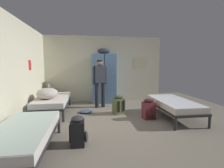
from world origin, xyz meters
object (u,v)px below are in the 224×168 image
object	(u,v)px
water_bottle	(49,86)
backpack_olive	(119,105)
bed_left_rear	(53,100)
bed_right	(173,104)
bed_left_front	(22,134)
locker_bank	(104,77)
bedding_heap	(47,93)
shelf_unit	(52,95)
backpack_maroon	(149,109)
backpack_black	(78,131)
clothes_pile_denim	(86,111)
person_traveler	(100,79)
lotion_bottle	(53,88)

from	to	relation	value
water_bottle	backpack_olive	xyz separation A→B (m)	(2.29, -1.54, -0.42)
bed_left_rear	bed_right	xyz separation A→B (m)	(3.40, -0.96, 0.00)
bed_left_rear	water_bottle	size ratio (longest dim) A/B	7.47
bed_left_front	bed_left_rear	bearing A→B (deg)	90.00
locker_bank	bedding_heap	distance (m)	2.31
locker_bank	bed_left_rear	size ratio (longest dim) A/B	1.09
shelf_unit	backpack_maroon	size ratio (longest dim) A/B	1.04
bed_left_front	backpack_black	size ratio (longest dim) A/B	3.45
shelf_unit	clothes_pile_denim	world-z (taller)	shelf_unit
water_bottle	clothes_pile_denim	distance (m)	1.98
bed_right	locker_bank	bearing A→B (deg)	128.55
bed_left_rear	bedding_heap	size ratio (longest dim) A/B	2.70
bed_right	shelf_unit	bearing A→B (deg)	150.03
person_traveler	shelf_unit	bearing A→B (deg)	158.95
bed_left_front	clothes_pile_denim	world-z (taller)	bed_left_front
bed_left_front	bed_left_rear	world-z (taller)	same
person_traveler	backpack_black	size ratio (longest dim) A/B	2.96
bedding_heap	person_traveler	world-z (taller)	person_traveler
person_traveler	backpack_black	xyz separation A→B (m)	(-0.61, -2.76, -0.72)
person_traveler	water_bottle	size ratio (longest dim) A/B	6.40
locker_bank	bed_left_rear	world-z (taller)	locker_bank
backpack_black	lotion_bottle	bearing A→B (deg)	107.14
shelf_unit	bedding_heap	world-z (taller)	bedding_heap
bed_right	clothes_pile_denim	size ratio (longest dim) A/B	4.69
shelf_unit	person_traveler	bearing A→B (deg)	-21.05
bedding_heap	water_bottle	xyz separation A→B (m)	(-0.24, 1.41, 0.04)
bedding_heap	bed_right	bearing A→B (deg)	-11.56
lotion_bottle	backpack_olive	bearing A→B (deg)	-34.64
bedding_heap	backpack_olive	xyz separation A→B (m)	(2.06, -0.13, -0.39)
backpack_black	person_traveler	bearing A→B (deg)	77.53
backpack_maroon	lotion_bottle	bearing A→B (deg)	143.86
bed_right	lotion_bottle	xyz separation A→B (m)	(-3.58, 2.07, 0.25)
bed_right	bedding_heap	bearing A→B (deg)	168.44
bedding_heap	backpack_olive	size ratio (longest dim) A/B	1.28
shelf_unit	bed_left_rear	distance (m)	1.18
shelf_unit	clothes_pile_denim	distance (m)	1.83
bed_right	backpack_maroon	size ratio (longest dim) A/B	3.45
bed_left_front	lotion_bottle	world-z (taller)	lotion_bottle
bed_left_front	bed_right	size ratio (longest dim) A/B	1.00
backpack_maroon	bed_left_front	bearing A→B (deg)	-149.72
backpack_olive	clothes_pile_denim	bearing A→B (deg)	167.06
bed_left_front	backpack_black	xyz separation A→B (m)	(0.86, 0.28, -0.12)
locker_bank	lotion_bottle	distance (m)	1.90
lotion_bottle	backpack_black	world-z (taller)	lotion_bottle
bed_right	backpack_olive	world-z (taller)	backpack_olive
person_traveler	clothes_pile_denim	bearing A→B (deg)	-126.77
water_bottle	lotion_bottle	world-z (taller)	water_bottle
water_bottle	backpack_olive	size ratio (longest dim) A/B	0.46
backpack_maroon	locker_bank	bearing A→B (deg)	114.69
person_traveler	backpack_maroon	world-z (taller)	person_traveler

